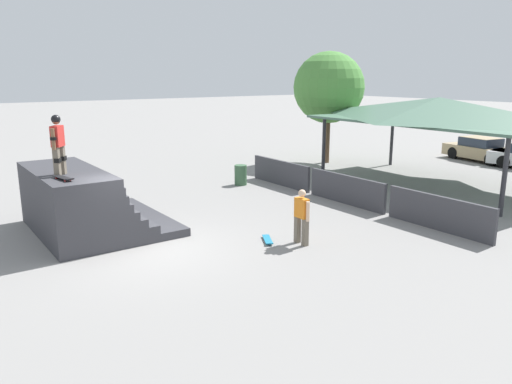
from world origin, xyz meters
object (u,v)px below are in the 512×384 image
object	(u,v)px
skateboard_on_ground	(268,240)
parked_car_tan	(481,150)
tree_beside_pavilion	(329,88)
trash_bin	(241,175)
skateboard_on_deck	(64,178)
bystander_walking	(302,214)
skater_on_deck	(58,141)

from	to	relation	value
skateboard_on_ground	parked_car_tan	xyz separation A→B (m)	(-4.18, 17.53, 0.54)
tree_beside_pavilion	trash_bin	bearing A→B (deg)	-73.79
trash_bin	skateboard_on_deck	bearing A→B (deg)	-63.27
bystander_walking	trash_bin	distance (m)	7.88
skateboard_on_deck	bystander_walking	size ratio (longest dim) A/B	0.55
skater_on_deck	skateboard_on_ground	xyz separation A→B (m)	(3.20, 4.63, -2.80)
skateboard_on_ground	tree_beside_pavilion	size ratio (longest dim) A/B	0.15
skater_on_deck	bystander_walking	distance (m)	6.85
skater_on_deck	trash_bin	xyz separation A→B (m)	(-3.45, 8.13, -2.43)
parked_car_tan	skateboard_on_deck	bearing A→B (deg)	-76.31
parked_car_tan	skateboard_on_ground	bearing A→B (deg)	-67.20
trash_bin	parked_car_tan	distance (m)	14.25
skater_on_deck	trash_bin	world-z (taller)	skater_on_deck
skateboard_on_ground	trash_bin	distance (m)	7.52
parked_car_tan	bystander_walking	bearing A→B (deg)	-64.53
bystander_walking	skateboard_on_ground	distance (m)	1.24
bystander_walking	tree_beside_pavilion	xyz separation A→B (m)	(-9.32, 9.66, 3.06)
skateboard_on_deck	parked_car_tan	xyz separation A→B (m)	(-1.67, 22.26, -1.38)
skateboard_on_deck	trash_bin	bearing A→B (deg)	105.89
skateboard_on_deck	skater_on_deck	bearing A→B (deg)	160.92
skateboard_on_deck	trash_bin	size ratio (longest dim) A/B	1.00
bystander_walking	parked_car_tan	xyz separation A→B (m)	(-4.87, 16.89, -0.26)
skater_on_deck	tree_beside_pavilion	world-z (taller)	tree_beside_pavilion
bystander_walking	tree_beside_pavilion	distance (m)	13.76
trash_bin	parked_car_tan	world-z (taller)	parked_car_tan
skater_on_deck	tree_beside_pavilion	size ratio (longest dim) A/B	0.28
parked_car_tan	skater_on_deck	bearing A→B (deg)	-78.06
skateboard_on_deck	parked_car_tan	distance (m)	22.37
tree_beside_pavilion	parked_car_tan	distance (m)	9.11
skater_on_deck	skateboard_on_deck	world-z (taller)	skater_on_deck
skater_on_deck	parked_car_tan	xyz separation A→B (m)	(-0.98, 22.16, -2.26)
skater_on_deck	bystander_walking	world-z (taller)	skater_on_deck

